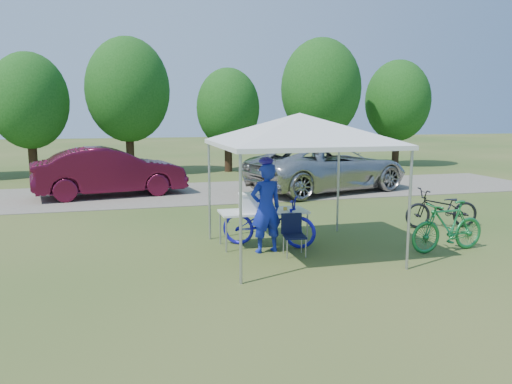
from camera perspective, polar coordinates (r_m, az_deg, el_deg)
ground at (r=9.96m, az=4.80°, el=-6.91°), size 100.00×100.00×0.00m
gravel_strip at (r=17.53m, az=-3.95°, el=0.04°), size 24.00×5.00×0.02m
canopy at (r=9.58m, az=5.01°, el=8.53°), size 4.53×4.53×3.00m
treeline at (r=23.27m, az=-7.62°, el=10.87°), size 24.89×4.28×6.30m
folding_table at (r=10.30m, az=0.85°, el=-2.37°), size 1.80×0.75×0.74m
folding_chair at (r=9.72m, az=4.26°, el=-4.46°), size 0.45×0.47×0.80m
cooler at (r=10.19m, az=-0.41°, el=-1.15°), size 0.52×0.35×0.38m
ice_cream_cup at (r=10.37m, az=3.36°, el=-1.89°), size 0.08×0.08×0.06m
cyclist at (r=9.77m, az=1.15°, el=-1.83°), size 0.71×0.53×1.78m
bike_blue at (r=10.28m, az=1.45°, el=-3.42°), size 2.05×1.55×1.03m
bike_green at (r=10.60m, az=21.08°, el=-3.68°), size 1.73×0.62×1.02m
bike_dark at (r=12.76m, az=20.49°, el=-1.74°), size 1.88×0.86×0.95m
minivan at (r=17.74m, az=8.24°, el=2.79°), size 6.46×4.27×1.65m
sedan at (r=17.19m, az=-16.35°, el=2.26°), size 5.11×2.55×1.61m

